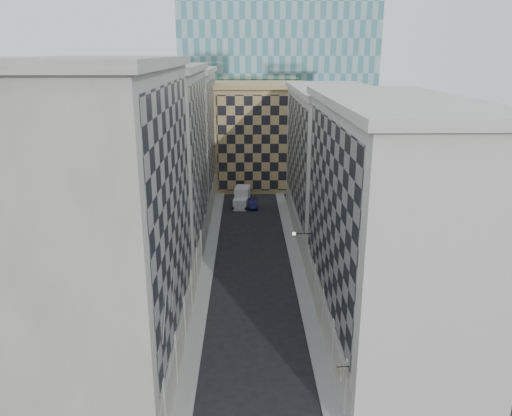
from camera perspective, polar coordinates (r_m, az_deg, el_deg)
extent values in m
cube|color=gray|center=(59.18, -5.53, -6.55)|extent=(1.50, 100.00, 0.15)
cube|color=gray|center=(59.30, 4.70, -6.47)|extent=(1.50, 100.00, 0.15)
cube|color=gray|center=(38.50, -16.64, -2.32)|extent=(10.00, 22.00, 23.00)
cube|color=gray|center=(37.02, -9.54, -0.14)|extent=(0.25, 19.36, 18.00)
cube|color=gray|center=(41.86, -8.85, -15.20)|extent=(0.45, 21.12, 3.20)
cube|color=gray|center=(36.43, -18.29, 15.53)|extent=(10.80, 22.80, 0.70)
cylinder|color=gray|center=(34.91, -11.00, -21.62)|extent=(0.90, 0.90, 4.40)
cylinder|color=gray|center=(39.28, -9.65, -16.60)|extent=(0.90, 0.90, 4.40)
cylinder|color=gray|center=(43.90, -8.62, -12.61)|extent=(0.90, 0.90, 4.40)
cylinder|color=gray|center=(48.70, -7.82, -9.38)|extent=(0.90, 0.90, 4.40)
cube|color=gray|center=(59.30, -11.19, 4.38)|extent=(10.00, 22.00, 22.00)
cube|color=gray|center=(58.34, -6.53, 5.90)|extent=(0.25, 19.36, 17.00)
cube|color=gray|center=(61.43, -6.26, -4.11)|extent=(0.45, 21.12, 3.20)
cube|color=gray|center=(57.88, -11.87, 15.39)|extent=(10.80, 22.80, 0.70)
cylinder|color=gray|center=(53.64, -7.18, -6.74)|extent=(0.90, 0.90, 4.40)
cylinder|color=gray|center=(58.68, -6.65, -4.55)|extent=(0.90, 0.90, 4.40)
cylinder|color=gray|center=(63.79, -6.20, -2.71)|extent=(0.90, 0.90, 4.40)
cylinder|color=gray|center=(68.97, -5.83, -1.14)|extent=(0.90, 0.90, 4.40)
cube|color=gray|center=(80.74, -8.58, 7.56)|extent=(10.00, 22.00, 21.00)
cube|color=gray|center=(80.03, -5.12, 8.69)|extent=(0.25, 19.36, 16.00)
cube|color=gray|center=(82.24, -4.99, 1.50)|extent=(0.45, 21.12, 3.20)
cube|color=gray|center=(79.65, -8.94, 15.27)|extent=(10.80, 22.80, 0.70)
cylinder|color=gray|center=(74.19, -5.51, 0.21)|extent=(0.90, 0.90, 4.40)
cylinder|color=gray|center=(79.44, -5.23, 1.38)|extent=(0.90, 0.90, 4.40)
cylinder|color=gray|center=(84.73, -4.98, 2.40)|extent=(0.90, 0.90, 4.40)
cylinder|color=gray|center=(90.05, -4.76, 3.31)|extent=(0.90, 0.90, 4.40)
cube|color=beige|center=(43.00, 14.69, -2.21)|extent=(10.00, 26.00, 20.00)
cube|color=gray|center=(41.46, 8.35, -0.35)|extent=(0.25, 22.88, 15.00)
cube|color=beige|center=(45.45, 7.89, -12.33)|extent=(0.45, 24.96, 3.20)
cube|color=beige|center=(40.83, 15.81, 11.62)|extent=(10.80, 26.80, 0.70)
cylinder|color=beige|center=(36.60, 10.81, -19.53)|extent=(0.90, 0.90, 4.40)
cylinder|color=beige|center=(40.78, 9.30, -15.18)|extent=(0.90, 0.90, 4.40)
cylinder|color=beige|center=(45.18, 8.12, -11.66)|extent=(0.90, 0.90, 4.40)
cylinder|color=beige|center=(49.73, 7.17, -8.76)|extent=(0.90, 0.90, 4.40)
cylinder|color=beige|center=(54.40, 6.40, -6.36)|extent=(0.90, 0.90, 4.40)
cube|color=beige|center=(68.52, 8.70, 4.96)|extent=(10.00, 28.00, 19.00)
cube|color=gray|center=(67.55, 4.65, 6.23)|extent=(0.25, 24.64, 14.00)
cube|color=beige|center=(69.98, 4.53, -1.35)|extent=(0.45, 26.88, 3.20)
cube|color=beige|center=(67.13, 9.09, 13.20)|extent=(10.80, 28.80, 0.70)
cube|color=#A48856|center=(93.19, 0.48, 8.11)|extent=(16.00, 14.00, 18.00)
cube|color=tan|center=(86.20, 0.62, 7.35)|extent=(15.20, 0.25, 16.50)
cube|color=#A48856|center=(92.15, 0.50, 13.89)|extent=(16.80, 14.80, 0.80)
cube|color=#2C2622|center=(106.41, -0.83, 11.98)|extent=(6.00, 6.00, 28.00)
cube|color=#2C2622|center=(106.05, -0.87, 19.91)|extent=(7.00, 7.00, 1.40)
cylinder|color=gray|center=(32.61, -10.43, -12.31)|extent=(0.10, 2.33, 2.33)
cylinder|color=gray|center=(36.09, -9.45, -9.18)|extent=(0.10, 2.33, 2.33)
cylinder|color=black|center=(51.46, 5.37, -2.93)|extent=(1.80, 0.08, 0.08)
sphere|color=#FFE5B2|center=(51.37, 4.37, -2.94)|extent=(0.36, 0.36, 0.36)
cube|color=silver|center=(79.62, -1.80, 0.48)|extent=(2.39, 2.56, 1.74)
cube|color=silver|center=(81.83, -1.57, 1.41)|extent=(2.62, 3.72, 3.00)
cylinder|color=black|center=(79.15, -2.56, 0.04)|extent=(0.39, 0.90, 0.87)
cylinder|color=black|center=(78.90, -1.17, 0.00)|extent=(0.39, 0.90, 0.87)
cylinder|color=black|center=(83.36, -2.13, 0.94)|extent=(0.39, 0.90, 0.87)
cylinder|color=black|center=(83.13, -0.81, 0.91)|extent=(0.39, 0.90, 0.87)
imported|color=#0F1137|center=(80.40, -0.38, 0.52)|extent=(1.47, 4.13, 1.36)
cylinder|color=black|center=(34.84, 9.92, -17.44)|extent=(0.90, 0.11, 0.06)
cube|color=tan|center=(35.06, 9.55, -18.06)|extent=(0.11, 0.79, 0.79)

